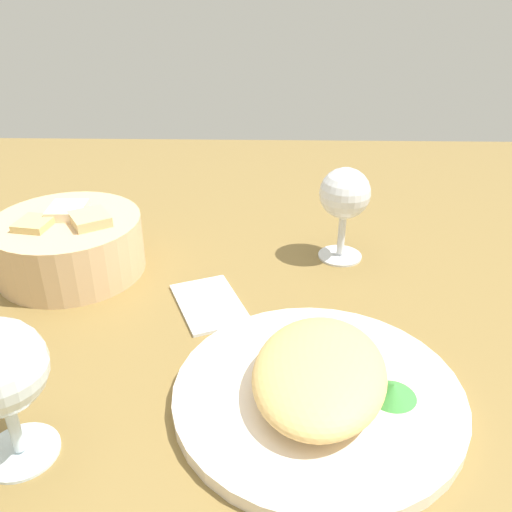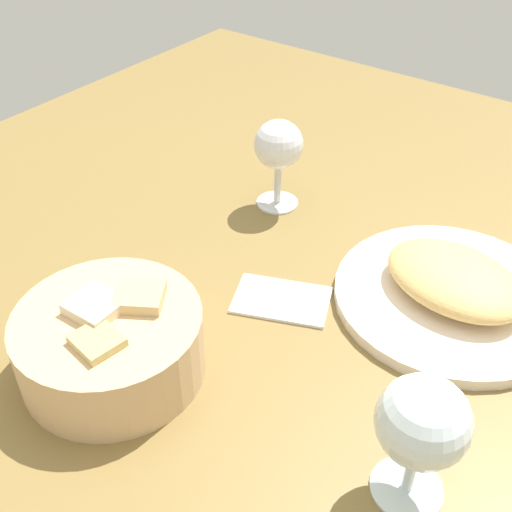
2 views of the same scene
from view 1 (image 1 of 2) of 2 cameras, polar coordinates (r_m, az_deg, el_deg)
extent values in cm
cube|color=olive|center=(64.03, -4.58, -7.62)|extent=(140.00, 140.00, 2.00)
cylinder|color=white|center=(53.47, 6.38, -14.04)|extent=(26.95, 26.95, 1.40)
ellipsoid|color=#E3B569|center=(51.66, 6.55, -11.80)|extent=(18.53, 14.95, 4.09)
cone|color=#3A8D3B|center=(53.04, 13.92, -13.27)|extent=(4.38, 4.38, 1.40)
cylinder|color=#D6AF7F|center=(75.60, -18.63, 1.05)|extent=(18.83, 18.83, 7.28)
cube|color=beige|center=(75.80, -18.57, 3.15)|extent=(5.14, 4.66, 4.99)
cube|color=tan|center=(73.91, -21.58, 1.90)|extent=(4.91, 4.55, 4.35)
cube|color=tan|center=(72.44, -16.48, 2.40)|extent=(6.32, 6.17, 4.77)
cylinder|color=silver|center=(77.21, 8.61, 0.12)|extent=(5.93, 5.93, 0.60)
cylinder|color=silver|center=(75.82, 8.77, 2.13)|extent=(1.00, 1.00, 5.47)
sphere|color=silver|center=(73.33, 9.12, 6.39)|extent=(6.71, 6.71, 6.71)
cylinder|color=silver|center=(52.92, -22.98, -17.92)|extent=(6.36, 6.36, 0.60)
cylinder|color=silver|center=(51.08, -23.57, -15.80)|extent=(1.00, 1.00, 4.82)
cube|color=white|center=(66.26, -4.80, -4.77)|extent=(12.84, 10.68, 0.80)
camera|label=2|loc=(0.60, -73.23, 23.33)|focal=44.90mm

